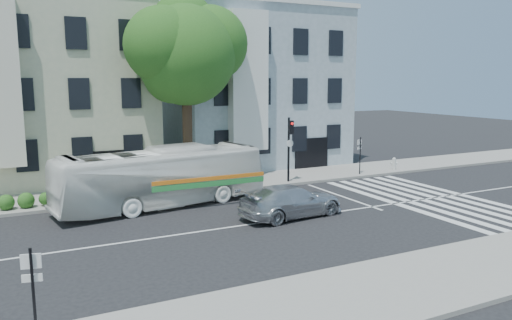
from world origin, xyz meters
TOP-DOWN VIEW (x-y plane):
  - ground at (0.00, 0.00)m, footprint 120.00×120.00m
  - sidewalk_far at (0.00, 8.00)m, footprint 80.00×4.00m
  - sidewalk_near at (0.00, -8.00)m, footprint 80.00×4.00m
  - building_left at (-7.00, 15.00)m, footprint 12.00×10.00m
  - building_right at (7.00, 15.00)m, footprint 12.00×10.00m
  - street_tree at (0.06, 8.74)m, footprint 7.30×5.90m
  - bus at (-2.62, 4.72)m, footprint 3.99×10.72m
  - sedan at (2.07, 0.30)m, footprint 2.56×5.20m
  - hedge at (-6.97, 6.80)m, footprint 8.17×4.06m
  - traffic_signal at (5.59, 6.47)m, footprint 0.42×0.52m
  - fire_hydrant at (13.96, 6.79)m, footprint 0.47×0.32m
  - near_sign_pole at (-8.97, -7.15)m, footprint 0.43×0.20m
  - far_sign_pole at (10.90, 6.62)m, footprint 0.42×0.22m

SIDE VIEW (x-z plane):
  - ground at x=0.00m, z-range 0.00..0.00m
  - sidewalk_far at x=0.00m, z-range 0.00..0.15m
  - sidewalk_near at x=0.00m, z-range 0.00..0.15m
  - hedge at x=-6.97m, z-range 0.15..0.85m
  - fire_hydrant at x=13.96m, z-range 0.16..0.98m
  - sedan at x=2.07m, z-range 0.00..1.45m
  - bus at x=-2.62m, z-range 0.00..2.92m
  - far_sign_pole at x=10.90m, z-range 0.48..2.86m
  - near_sign_pole at x=-8.97m, z-range 0.48..2.90m
  - traffic_signal at x=5.59m, z-range 0.58..4.55m
  - building_left at x=-7.00m, z-range 0.00..11.00m
  - building_right at x=7.00m, z-range 0.00..11.00m
  - street_tree at x=0.06m, z-range 2.28..13.38m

